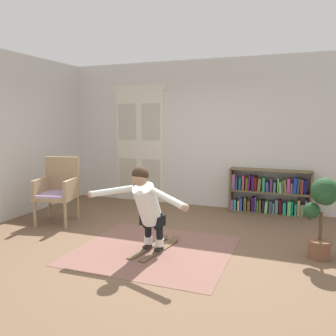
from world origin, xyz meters
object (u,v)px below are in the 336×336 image
skis_pair (155,248)px  person_skier (147,203)px  wicker_chair (58,188)px  potted_plant (323,204)px  bookshelf (270,194)px

skis_pair → person_skier: (-0.03, -0.20, 0.66)m
wicker_chair → potted_plant: wicker_chair is taller
bookshelf → person_skier: 2.95m
bookshelf → potted_plant: (0.78, -1.94, 0.32)m
potted_plant → wicker_chair: bearing=178.1°
bookshelf → potted_plant: 2.11m
bookshelf → potted_plant: potted_plant is taller
wicker_chair → person_skier: 2.17m
person_skier → skis_pair: bearing=80.8°
wicker_chair → person_skier: size_ratio=0.75×
potted_plant → person_skier: size_ratio=0.70×
potted_plant → skis_pair: 2.22m
wicker_chair → bookshelf: bearing=28.5°
skis_pair → person_skier: person_skier is taller
wicker_chair → person_skier: (2.01, -0.81, 0.10)m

